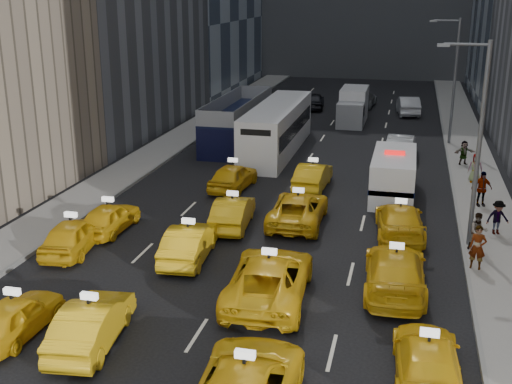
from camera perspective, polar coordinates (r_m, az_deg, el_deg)
ground at (r=20.29m, az=-7.16°, el=-15.28°), size 160.00×160.00×0.00m
sidewalk_west at (r=45.49m, az=-8.56°, el=3.64°), size 3.00×90.00×0.15m
sidewalk_east at (r=42.46m, az=18.76°, el=1.86°), size 3.00×90.00×0.15m
curb_west at (r=44.97m, az=-6.85°, el=3.56°), size 0.15×90.00×0.18m
curb_east at (r=42.34m, az=16.82°, el=2.03°), size 0.15×90.00×0.18m
streetlight_near at (r=28.62m, az=19.04°, el=4.48°), size 2.15×0.22×9.00m
streetlight_far at (r=48.29m, az=17.13°, el=9.73°), size 2.15×0.22×9.00m
taxi_4 at (r=22.88m, az=-20.61°, el=-10.31°), size 1.74×4.08×1.37m
taxi_5 at (r=21.61m, az=-14.40°, el=-11.23°), size 2.11×4.67×1.49m
taxi_7 at (r=19.88m, az=14.98°, el=-14.24°), size 2.15×4.79×1.36m
taxi_8 at (r=28.98m, az=-15.98°, el=-3.73°), size 2.30×4.54×1.48m
taxi_9 at (r=27.23m, az=-5.97°, el=-4.49°), size 1.96×4.67×1.50m
taxi_10 at (r=23.72m, az=1.18°, el=-7.66°), size 3.08×6.15×1.67m
taxi_11 at (r=24.90m, az=12.27°, el=-6.88°), size 2.50×5.67×1.62m
taxi_12 at (r=30.87m, az=-12.92°, el=-2.24°), size 1.74×4.13×1.39m
taxi_13 at (r=30.73m, az=-2.08°, el=-1.81°), size 1.95×4.56×1.46m
taxi_14 at (r=31.18m, az=3.77°, el=-1.52°), size 2.53×5.38×1.49m
taxi_15 at (r=30.26m, az=12.66°, el=-2.53°), size 2.58×5.35×1.50m
taxi_16 at (r=36.46m, az=-2.06°, el=1.39°), size 2.18×4.55×1.50m
taxi_17 at (r=36.73m, az=5.08°, el=1.43°), size 1.76×4.54×1.47m
nypd_van at (r=35.88m, az=12.11°, el=1.41°), size 2.84×6.14×2.56m
double_decker at (r=47.42m, az=-1.63°, el=6.36°), size 4.14×11.72×3.34m
city_bus at (r=44.79m, az=1.91°, el=5.67°), size 3.68×13.01×3.32m
box_truck at (r=55.25m, az=8.62°, el=7.53°), size 2.19×6.28×2.86m
misc_car_0 at (r=44.41m, az=12.75°, el=4.03°), size 1.95×5.00×1.62m
misc_car_1 at (r=56.67m, az=0.62°, el=7.37°), size 2.78×5.81×1.60m
misc_car_2 at (r=62.98m, az=9.45°, el=8.17°), size 2.66×5.62×1.58m
misc_car_3 at (r=61.37m, az=5.17°, el=8.08°), size 2.26×4.71×1.55m
misc_car_4 at (r=59.96m, az=13.37°, el=7.49°), size 2.32×5.18×1.65m
pedestrian_0 at (r=27.28m, az=19.10°, el=-4.67°), size 0.74×0.56×1.83m
pedestrian_1 at (r=29.25m, az=19.14°, el=-3.34°), size 0.88×0.61×1.66m
pedestrian_2 at (r=31.40m, az=20.69°, el=-2.13°), size 1.12×0.71×1.61m
pedestrian_3 at (r=35.14m, az=19.42°, el=0.29°), size 1.18×0.76×1.85m
pedestrian_4 at (r=39.34m, az=18.91°, el=2.03°), size 0.86×0.51×1.70m
pedestrian_5 at (r=43.16m, az=17.99°, el=3.35°), size 1.47×0.97×1.54m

